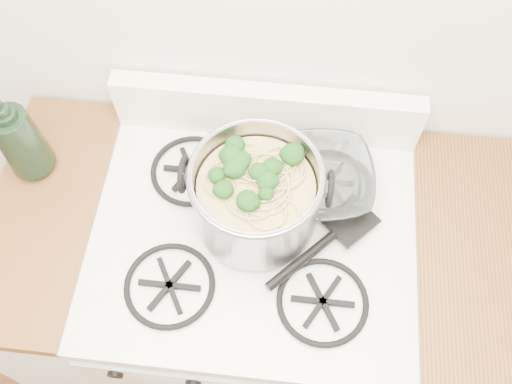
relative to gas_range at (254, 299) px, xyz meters
name	(u,v)px	position (x,y,z in m)	size (l,w,h in m)	color
gas_range	(254,299)	(0.00, 0.00, 0.00)	(0.76, 0.66, 0.92)	white
counter_left	(91,278)	(-0.51, 0.00, 0.02)	(0.25, 0.65, 0.92)	silver
stock_pot	(256,197)	(0.00, 0.04, 0.58)	(0.32, 0.29, 0.20)	#94939B
spatula	(351,220)	(0.22, 0.05, 0.50)	(0.29, 0.31, 0.02)	black
glass_bowl	(320,182)	(0.14, 0.14, 0.50)	(0.10, 0.10, 0.02)	white
bottle	(16,134)	(-0.55, 0.12, 0.62)	(0.11, 0.11, 0.28)	black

